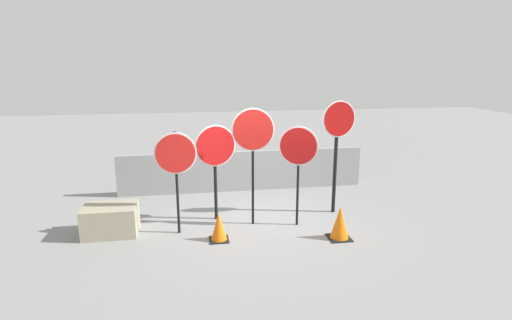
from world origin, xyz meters
name	(u,v)px	position (x,y,z in m)	size (l,w,h in m)	color
ground_plane	(258,222)	(0.00, 0.00, 0.00)	(40.00, 40.00, 0.00)	gray
fence_back	(243,171)	(0.00, 2.24, 0.53)	(6.45, 0.12, 1.06)	gray
stop_sign_0	(176,158)	(-1.64, -0.31, 1.54)	(0.81, 0.12, 2.05)	black
stop_sign_1	(215,152)	(-0.85, 0.30, 1.50)	(0.86, 0.23, 2.07)	black
stop_sign_2	(253,136)	(-0.12, -0.10, 1.88)	(0.87, 0.13, 2.45)	black
stop_sign_3	(298,151)	(0.76, -0.31, 1.58)	(0.74, 0.35, 2.09)	black
stop_sign_4	(338,134)	(1.81, 0.28, 1.81)	(0.79, 0.20, 2.53)	black
traffic_cone_0	(219,227)	(-0.89, -0.75, 0.27)	(0.36, 0.36, 0.55)	black
traffic_cone_1	(340,223)	(1.41, -1.05, 0.32)	(0.43, 0.43, 0.65)	black
storage_crate	(111,220)	(-2.97, -0.09, 0.29)	(1.02, 0.74, 0.58)	#9E937A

